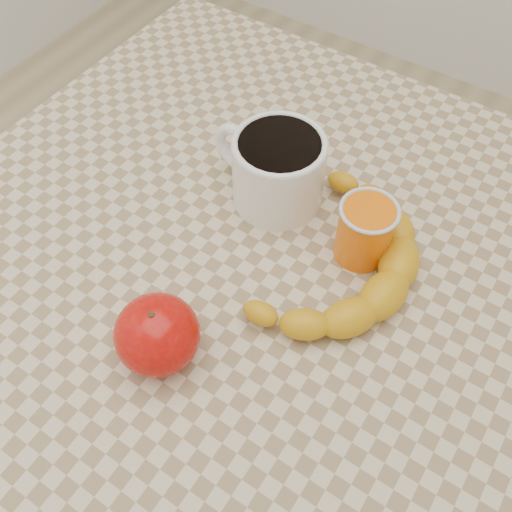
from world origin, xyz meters
The scene contains 6 objects.
ground centered at (0.00, 0.00, 0.00)m, with size 3.00×3.00×0.00m, color tan.
table centered at (0.00, 0.00, 0.66)m, with size 0.80×0.80×0.75m.
coffee_mug centered at (-0.04, 0.10, 0.80)m, with size 0.15×0.12×0.09m.
orange_juice_glass centered at (0.09, 0.08, 0.79)m, with size 0.06×0.06×0.07m.
apple centered at (-0.02, -0.14, 0.79)m, with size 0.09×0.09×0.08m.
banana centered at (0.08, 0.04, 0.77)m, with size 0.22×0.29×0.04m, color gold, non-canonical shape.
Camera 1 is at (0.20, -0.30, 1.27)m, focal length 40.00 mm.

